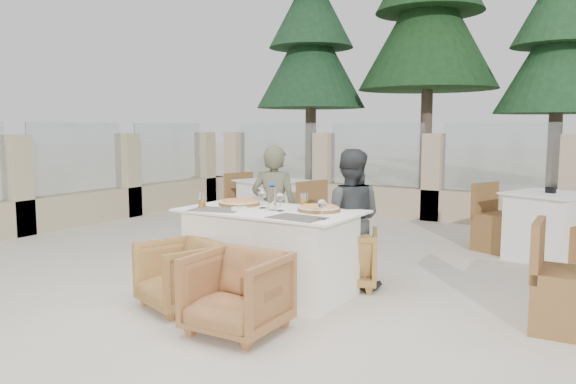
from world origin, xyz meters
The scene contains 27 objects.
ground centered at (0.00, 0.00, 0.00)m, with size 80.00×80.00×0.00m, color beige.
sand_patch centered at (0.00, 14.00, 0.01)m, with size 30.00×16.00×0.01m, color beige.
perimeter_wall_far centered at (0.00, 4.80, 0.80)m, with size 10.00×0.34×1.60m, color tan, non-canonical shape.
perimeter_wall_left centered at (-4.50, 1.50, 0.80)m, with size 0.34×7.00×1.60m, color tan, non-canonical shape.
pine_far_left centered at (-3.50, 7.00, 2.75)m, with size 2.42×2.42×5.50m, color #1B4023.
pine_mid_left centered at (-1.00, 7.50, 3.25)m, with size 2.86×2.86×6.50m, color #1B401B.
pine_centre centered at (1.50, 7.20, 2.50)m, with size 2.20×2.20×5.00m, color #204C27.
dining_table centered at (-0.01, 0.03, 0.39)m, with size 1.60×0.90×0.77m, color white, non-canonical shape.
placemat_near_left centered at (-0.42, -0.22, 0.77)m, with size 0.45×0.30×0.00m, color #605C53.
placemat_near_right centered at (0.43, -0.24, 0.77)m, with size 0.45×0.30×0.00m, color #554F49.
pizza_left centered at (-0.42, 0.12, 0.80)m, with size 0.39×0.39×0.05m, color #DD4B1E.
pizza_right centered at (0.41, 0.18, 0.79)m, with size 0.38×0.38×0.05m, color orange.
water_bottle centered at (0.02, 0.02, 0.90)m, with size 0.07×0.07×0.25m, color #ADCDE4.
wine_glass_centre centered at (-0.12, 0.07, 0.86)m, with size 0.08×0.08×0.18m, color silver, non-canonical shape.
wine_glass_near centered at (0.11, 0.01, 0.86)m, with size 0.08×0.08×0.18m, color white, non-canonical shape.
wine_glass_corner centered at (0.63, -0.19, 0.86)m, with size 0.08×0.08×0.18m, color white, non-canonical shape.
beer_glass_left centered at (-0.63, -0.17, 0.84)m, with size 0.07×0.07×0.14m, color orange.
beer_glass_right centered at (0.18, 0.32, 0.84)m, with size 0.07×0.07×0.14m, color gold.
olive_dish centered at (-0.22, -0.15, 0.79)m, with size 0.11×0.11×0.04m, color white, non-canonical shape.
armchair_far_left centered at (-0.34, 0.79, 0.29)m, with size 0.62×0.64×0.58m, color brown.
armchair_far_right centered at (0.46, 0.61, 0.28)m, with size 0.59×0.61×0.55m, color olive.
armchair_near_left centered at (-0.43, -0.70, 0.28)m, with size 0.60×0.62×0.56m, color olive.
armchair_near_right centered at (0.32, -0.92, 0.30)m, with size 0.64×0.66×0.60m, color #9A6438.
diner_left centered at (-0.32, 0.58, 0.66)m, with size 0.48×0.32×1.33m, color #51513B.
diner_right centered at (0.51, 0.59, 0.65)m, with size 0.64×0.50×1.31m, color #36393B.
bg_table_a centered at (-1.53, 2.39, 0.39)m, with size 1.64×0.82×0.77m, color white, non-canonical shape.
bg_table_b centered at (1.97, 2.73, 0.39)m, with size 1.64×0.82×0.77m, color white, non-canonical shape.
Camera 1 is at (2.73, -4.12, 1.51)m, focal length 35.00 mm.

